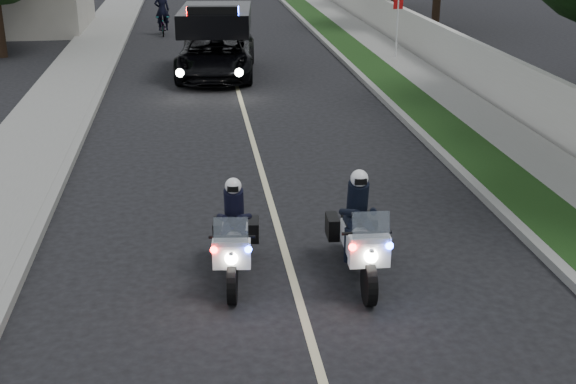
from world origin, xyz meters
The scene contains 17 objects.
ground centered at (0.00, 0.00, 0.00)m, with size 120.00×120.00×0.00m, color black.
curb_right centered at (4.10, 10.00, 0.07)m, with size 0.20×60.00×0.15m, color gray.
grass_verge centered at (4.80, 10.00, 0.08)m, with size 1.20×60.00×0.16m, color #193814.
sidewalk_right centered at (6.10, 10.00, 0.08)m, with size 1.40×60.00×0.16m, color gray.
property_wall centered at (7.10, 10.00, 0.75)m, with size 0.22×60.00×1.50m, color beige.
curb_left centered at (-4.10, 10.00, 0.07)m, with size 0.20×60.00×0.15m, color gray.
sidewalk_left centered at (-5.20, 10.00, 0.08)m, with size 2.00×60.00×0.16m, color gray.
lane_marking centered at (0.00, 10.00, 0.00)m, with size 0.12×50.00×0.01m, color #BFB78C.
police_moto_left centered at (-0.86, 0.52, 0.00)m, with size 0.64×1.83×1.56m, color silver, non-canonical shape.
police_moto_right centered at (0.99, 0.31, 0.00)m, with size 0.69×1.97×1.67m, color white, non-canonical shape.
police_suv centered at (-0.55, 15.06, 0.00)m, with size 2.43×5.25×2.55m, color black.
bicycle centered at (-2.54, 23.87, 0.00)m, with size 0.57×1.62×0.85m, color black.
cyclist centered at (-2.54, 23.87, 0.00)m, with size 0.63×0.42×1.75m, color black.
sign_post centered at (6.00, 16.77, 0.00)m, with size 0.36×0.36×2.28m, color maroon, non-canonical shape.
tree_right_d centered at (9.73, 23.76, 0.00)m, with size 5.59×5.59×9.32m, color #1E3A13, non-canonical shape.
tree_right_e centered at (9.86, 31.45, 0.00)m, with size 4.25×4.25×7.08m, color black, non-canonical shape.
tree_left_near centered at (-8.35, 19.39, 0.00)m, with size 5.26×5.26×8.77m, color #1A4115, non-canonical shape.
Camera 1 is at (-1.36, -9.61, 5.25)m, focal length 46.61 mm.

